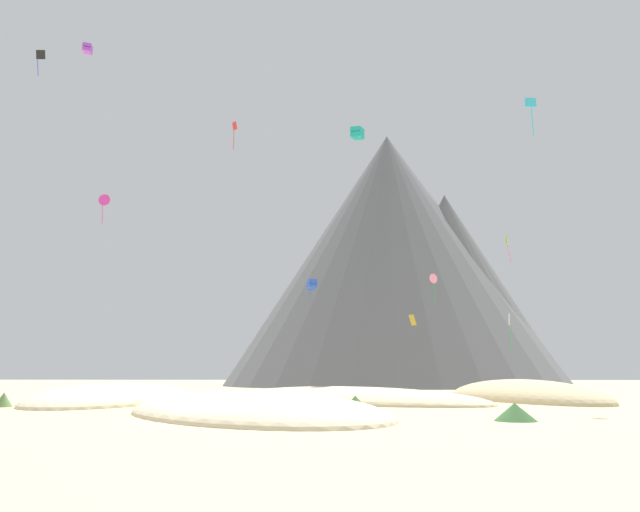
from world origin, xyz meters
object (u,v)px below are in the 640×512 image
Objects in this scene: bush_mid_center at (4,400)px; bush_scatter_east at (137,397)px; bush_near_left at (126,399)px; rock_massif at (402,262)px; kite_black_high at (40,57)px; kite_magenta_mid at (105,200)px; bush_far_left at (515,412)px; kite_red_high at (234,130)px; kite_blue_mid at (312,285)px; kite_cyan_mid at (531,107)px; kite_gold_low at (413,320)px; kite_lime_mid at (507,243)px; kite_teal_high at (357,133)px; kite_pink_mid at (434,279)px; kite_violet_high at (88,49)px; kite_white_low at (510,325)px; bush_low_patch at (408,401)px; bush_near_right at (355,406)px.

bush_scatter_east is at bearing 63.85° from bush_mid_center.
bush_near_left is 0.03× the size of rock_massif.
kite_black_high reaches higher than kite_magenta_mid.
kite_red_high reaches higher than bush_far_left.
kite_blue_mid reaches higher than bush_near_left.
kite_cyan_mid is at bearing 147.03° from kite_magenta_mid.
bush_mid_center is 0.31× the size of kite_magenta_mid.
kite_blue_mid is 43.62m from kite_cyan_mid.
bush_scatter_east is at bearing -118.04° from kite_gold_low.
kite_teal_high is at bearing 130.34° from kite_lime_mid.
kite_pink_mid is 1.23× the size of kite_blue_mid.
kite_gold_low is (-3.46, -3.86, -5.95)m from kite_pink_mid.
rock_massif is 20.44× the size of kite_magenta_mid.
rock_massif is at bearing 13.25° from kite_teal_high.
kite_violet_high reaches higher than kite_blue_mid.
kite_pink_mid is 1.35× the size of kite_lime_mid.
bush_far_left is 0.52× the size of kite_magenta_mid.
kite_lime_mid is (50.30, 1.84, -25.09)m from kite_violet_high.
kite_blue_mid is (27.04, 10.59, -10.02)m from kite_magenta_mid.
kite_red_high reaches higher than bush_scatter_east.
kite_gold_low is (-0.30, 45.83, 8.60)m from bush_far_left.
bush_scatter_east is at bearing -112.93° from rock_massif.
kite_lime_mid reaches higher than bush_scatter_east.
bush_scatter_east is 77.65m from rock_massif.
kite_white_low is 30.63m from kite_teal_high.
bush_scatter_east is at bearing -7.37° from kite_white_low.
rock_massif reaches higher than kite_teal_high.
bush_scatter_east is 23.45m from bush_low_patch.
kite_lime_mid is at bearing -62.06° from kite_blue_mid.
kite_cyan_mid is (31.18, -26.51, -10.35)m from kite_red_high.
bush_far_left is 41.18m from kite_lime_mid.
kite_lime_mid reaches higher than kite_gold_low.
kite_blue_mid is at bearing 47.67° from kite_teal_high.
kite_white_low is 28.00m from kite_blue_mid.
kite_blue_mid is at bearing 71.05° from bush_near_left.
bush_near_right is 50.20m from kite_pink_mid.
bush_far_left is at bearing 8.46° from kite_black_high.
bush_mid_center is 0.26× the size of kite_white_low.
bush_scatter_east is at bearing 158.45° from kite_red_high.
kite_white_low is 1.54× the size of kite_lime_mid.
kite_white_low is (11.64, 44.87, 7.85)m from bush_far_left.
kite_teal_high is (16.62, -4.88, -2.99)m from kite_red_high.
kite_cyan_mid reaches higher than bush_near_left.
bush_scatter_east is 36.25m from kite_magenta_mid.
kite_blue_mid is at bearing 167.46° from kite_gold_low.
bush_near_right is 0.60× the size of kite_blue_mid.
kite_violet_high is at bearing -145.42° from kite_gold_low.
kite_gold_low is (3.45, 29.74, 8.76)m from bush_low_patch.
kite_lime_mid is (33.50, -7.38, -17.89)m from kite_red_high.
kite_white_low is (19.35, 42.01, 7.73)m from bush_near_right.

